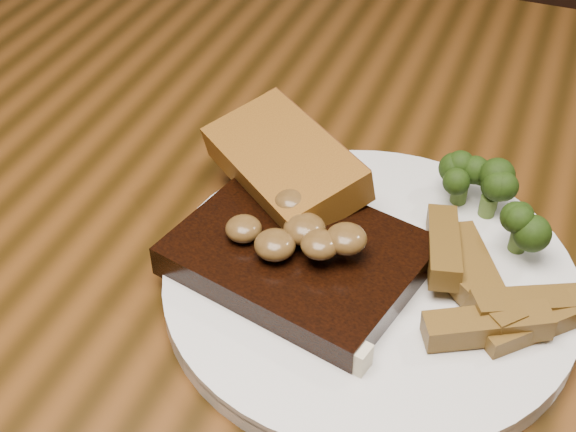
% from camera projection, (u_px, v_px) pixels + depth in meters
% --- Properties ---
extents(dining_table, '(1.60, 0.90, 0.75)m').
position_uv_depth(dining_table, '(278.00, 319.00, 0.65)').
color(dining_table, '#4A290E').
rests_on(dining_table, ground).
extents(chair_far, '(0.51, 0.51, 0.88)m').
position_uv_depth(chair_far, '(484.00, 84.00, 1.26)').
color(chair_far, black).
rests_on(chair_far, ground).
extents(plate, '(0.33, 0.33, 0.01)m').
position_uv_depth(plate, '(369.00, 283.00, 0.54)').
color(plate, silver).
rests_on(plate, dining_table).
extents(steak, '(0.18, 0.15, 0.02)m').
position_uv_depth(steak, '(298.00, 256.00, 0.53)').
color(steak, black).
rests_on(steak, plate).
extents(steak_bone, '(0.14, 0.05, 0.02)m').
position_uv_depth(steak_bone, '(268.00, 315.00, 0.50)').
color(steak_bone, beige).
rests_on(steak_bone, plate).
extents(mushroom_pile, '(0.08, 0.08, 0.03)m').
position_uv_depth(mushroom_pile, '(302.00, 227.00, 0.52)').
color(mushroom_pile, brown).
rests_on(mushroom_pile, steak).
extents(garlic_bread, '(0.14, 0.13, 0.03)m').
position_uv_depth(garlic_bread, '(285.00, 185.00, 0.59)').
color(garlic_bread, brown).
rests_on(garlic_bread, plate).
extents(potato_wedges, '(0.10, 0.10, 0.02)m').
position_uv_depth(potato_wedges, '(489.00, 284.00, 0.51)').
color(potato_wedges, brown).
rests_on(potato_wedges, plate).
extents(broccoli_cluster, '(0.07, 0.07, 0.04)m').
position_uv_depth(broccoli_cluster, '(492.00, 203.00, 0.56)').
color(broccoli_cluster, '#1C330B').
rests_on(broccoli_cluster, plate).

